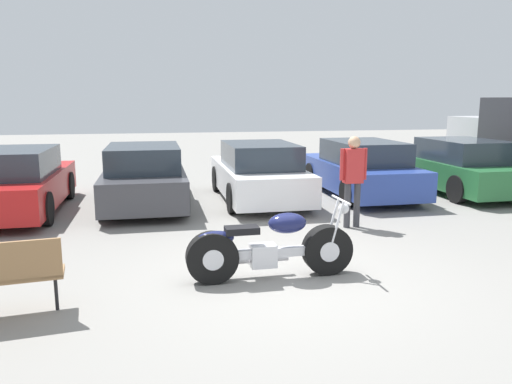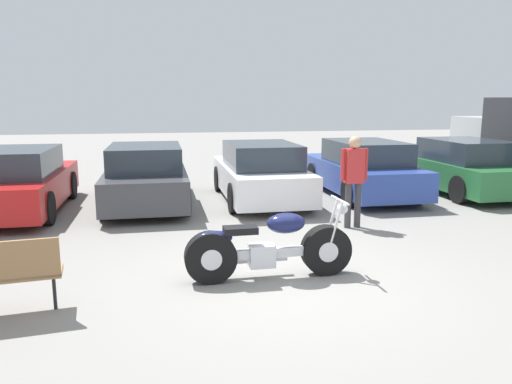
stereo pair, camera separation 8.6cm
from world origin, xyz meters
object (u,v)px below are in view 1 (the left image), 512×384
at_px(parked_car_dark_grey, 144,177).
at_px(person_standing, 353,174).
at_px(motorcycle, 269,248).
at_px(parked_car_red, 16,183).
at_px(parked_car_white, 258,173).
at_px(parked_car_blue, 360,169).
at_px(parked_car_green, 458,167).

relative_size(parked_car_dark_grey, person_standing, 2.51).
relative_size(motorcycle, person_standing, 1.33).
height_order(parked_car_red, parked_car_white, same).
bearing_deg(parked_car_dark_grey, parked_car_white, 0.63).
bearing_deg(parked_car_dark_grey, parked_car_blue, 1.76).
bearing_deg(parked_car_red, motorcycle, -48.43).
distance_m(parked_car_white, parked_car_green, 5.24).
height_order(parked_car_blue, person_standing, person_standing).
height_order(motorcycle, parked_car_blue, parked_car_blue).
bearing_deg(parked_car_white, parked_car_red, -176.51).
distance_m(motorcycle, parked_car_blue, 6.39).
xyz_separation_m(motorcycle, parked_car_blue, (3.55, 5.31, 0.23)).
height_order(parked_car_red, parked_car_dark_grey, same).
relative_size(motorcycle, parked_car_blue, 0.53).
bearing_deg(person_standing, parked_car_dark_grey, 143.60).
height_order(parked_car_white, parked_car_blue, same).
distance_m(parked_car_dark_grey, parked_car_blue, 5.24).
relative_size(parked_car_red, parked_car_blue, 1.00).
bearing_deg(motorcycle, person_standing, 47.76).
relative_size(motorcycle, parked_car_white, 0.53).
bearing_deg(motorcycle, parked_car_red, 131.57).
relative_size(motorcycle, parked_car_dark_grey, 0.53).
height_order(motorcycle, parked_car_green, parked_car_green).
height_order(parked_car_blue, parked_car_green, same).
bearing_deg(parked_car_dark_grey, person_standing, -36.40).
relative_size(parked_car_green, person_standing, 2.51).
bearing_deg(parked_car_blue, parked_car_red, -176.71).
height_order(parked_car_dark_grey, parked_car_blue, same).
bearing_deg(person_standing, parked_car_blue, 64.38).
distance_m(parked_car_dark_grey, person_standing, 4.75).
distance_m(parked_car_red, parked_car_white, 5.25).
relative_size(parked_car_red, person_standing, 2.51).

